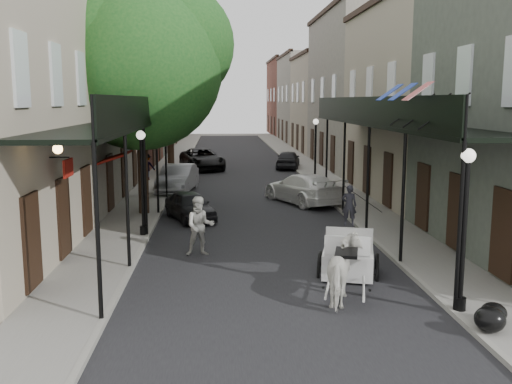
{
  "coord_description": "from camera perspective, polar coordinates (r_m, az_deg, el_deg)",
  "views": [
    {
      "loc": [
        -1.36,
        -14.15,
        4.88
      ],
      "look_at": [
        -0.06,
        6.1,
        1.6
      ],
      "focal_mm": 40.0,
      "sensor_mm": 36.0,
      "label": 1
    }
  ],
  "objects": [
    {
      "name": "sidewalk_left",
      "position": [
        34.68,
        -9.66,
        1.06
      ],
      "size": [
        2.2,
        90.0,
        0.12
      ],
      "primitive_type": "cube",
      "color": "gray",
      "rests_on": "ground"
    },
    {
      "name": "building_row_right",
      "position": [
        45.26,
        9.17,
        9.53
      ],
      "size": [
        5.0,
        80.0,
        10.5
      ],
      "primitive_type": "cube",
      "color": "gray",
      "rests_on": "ground"
    },
    {
      "name": "ground",
      "position": [
        15.03,
        1.74,
        -9.76
      ],
      "size": [
        140.0,
        140.0,
        0.0
      ],
      "primitive_type": "plane",
      "color": "gray",
      "rests_on": "ground"
    },
    {
      "name": "lamppost_right_near",
      "position": [
        13.62,
        20.09,
        -3.38
      ],
      "size": [
        0.32,
        0.32,
        3.71
      ],
      "color": "black",
      "rests_on": "sidewalk_right"
    },
    {
      "name": "carriage",
      "position": [
        16.45,
        9.28,
        -4.43
      ],
      "size": [
        2.01,
        2.62,
        2.68
      ],
      "rotation": [
        0.0,
        0.0,
        -0.25
      ],
      "color": "black",
      "rests_on": "ground"
    },
    {
      "name": "car_left_mid",
      "position": [
        30.69,
        -7.83,
        1.34
      ],
      "size": [
        2.11,
        4.65,
        1.48
      ],
      "primitive_type": "imported",
      "rotation": [
        0.0,
        0.0,
        -0.12
      ],
      "color": "#949499",
      "rests_on": "ground"
    },
    {
      "name": "horse",
      "position": [
        14.1,
        8.98,
        -7.74
      ],
      "size": [
        1.31,
        2.05,
        1.6
      ],
      "primitive_type": "imported",
      "rotation": [
        0.0,
        0.0,
        2.89
      ],
      "color": "silver",
      "rests_on": "ground"
    },
    {
      "name": "tree_far",
      "position": [
        38.45,
        -8.11,
        10.52
      ],
      "size": [
        6.45,
        6.0,
        8.61
      ],
      "color": "#382619",
      "rests_on": "sidewalk_left"
    },
    {
      "name": "pedestrian_sidewalk_left",
      "position": [
        34.95,
        -10.86,
        2.49
      ],
      "size": [
        1.04,
        0.62,
        1.58
      ],
      "primitive_type": "imported",
      "rotation": [
        0.0,
        0.0,
        3.18
      ],
      "color": "gray",
      "rests_on": "sidewalk_left"
    },
    {
      "name": "building_row_left",
      "position": [
        44.74,
        -13.17,
        9.42
      ],
      "size": [
        5.0,
        80.0,
        10.5
      ],
      "primitive_type": "cube",
      "color": "#A09480",
      "rests_on": "ground"
    },
    {
      "name": "car_left_far",
      "position": [
        40.61,
        -5.41,
        3.31
      ],
      "size": [
        3.69,
        5.84,
        1.5
      ],
      "primitive_type": "imported",
      "rotation": [
        0.0,
        0.0,
        0.24
      ],
      "color": "black",
      "rests_on": "ground"
    },
    {
      "name": "lamppost_left",
      "position": [
        20.53,
        -11.31,
        1.08
      ],
      "size": [
        0.32,
        0.32,
        3.71
      ],
      "color": "black",
      "rests_on": "sidewalk_left"
    },
    {
      "name": "pedestrian_walking",
      "position": [
        18.1,
        -5.62,
        -3.42
      ],
      "size": [
        0.98,
        0.8,
        1.89
      ],
      "primitive_type": "imported",
      "rotation": [
        0.0,
        0.0,
        0.09
      ],
      "color": "beige",
      "rests_on": "ground"
    },
    {
      "name": "sidewalk_right",
      "position": [
        35.07,
        6.81,
        1.22
      ],
      "size": [
        2.2,
        90.0,
        0.12
      ],
      "primitive_type": "cube",
      "color": "gray",
      "rests_on": "ground"
    },
    {
      "name": "gallery_right",
      "position": [
        22.02,
        12.63,
        6.81
      ],
      "size": [
        2.2,
        18.05,
        4.88
      ],
      "color": "black",
      "rests_on": "sidewalk_right"
    },
    {
      "name": "car_left_near",
      "position": [
        23.58,
        -6.63,
        -1.36
      ],
      "size": [
        2.56,
        3.73,
        1.18
      ],
      "primitive_type": "imported",
      "rotation": [
        0.0,
        0.0,
        0.37
      ],
      "color": "black",
      "rests_on": "ground"
    },
    {
      "name": "lamppost_right_far",
      "position": [
        32.73,
        5.96,
        4.17
      ],
      "size": [
        0.32,
        0.32,
        3.71
      ],
      "color": "black",
      "rests_on": "sidewalk_right"
    },
    {
      "name": "trash_bags",
      "position": [
        13.23,
        22.47,
        -11.46
      ],
      "size": [
        0.9,
        1.05,
        0.54
      ],
      "color": "black",
      "rests_on": "sidewalk_right"
    },
    {
      "name": "tree_near",
      "position": [
        24.55,
        -10.57,
        12.79
      ],
      "size": [
        7.31,
        6.8,
        9.63
      ],
      "color": "#382619",
      "rests_on": "sidewalk_left"
    },
    {
      "name": "car_right_far",
      "position": [
        40.98,
        3.22,
        3.27
      ],
      "size": [
        2.25,
        4.13,
        1.33
      ],
      "primitive_type": "imported",
      "rotation": [
        0.0,
        0.0,
        2.96
      ],
      "color": "black",
      "rests_on": "ground"
    },
    {
      "name": "road",
      "position": [
        34.52,
        -1.38,
        1.06
      ],
      "size": [
        8.0,
        90.0,
        0.01
      ],
      "primitive_type": "cube",
      "color": "black",
      "rests_on": "ground"
    },
    {
      "name": "car_right_near",
      "position": [
        27.29,
        4.72,
        0.37
      ],
      "size": [
        3.81,
        5.3,
        1.43
      ],
      "primitive_type": "imported",
      "rotation": [
        0.0,
        0.0,
        3.56
      ],
      "color": "white",
      "rests_on": "ground"
    },
    {
      "name": "gallery_left",
      "position": [
        21.42,
        -12.97,
        6.74
      ],
      "size": [
        2.2,
        18.05,
        4.88
      ],
      "color": "black",
      "rests_on": "sidewalk_left"
    }
  ]
}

